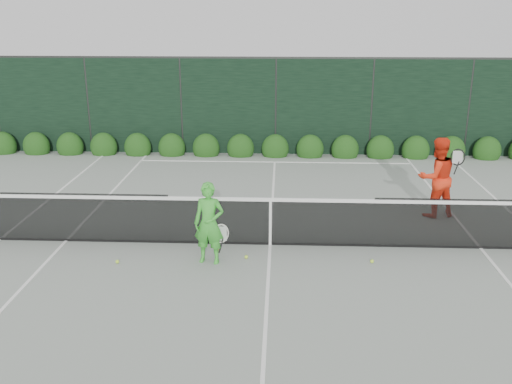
{
  "coord_description": "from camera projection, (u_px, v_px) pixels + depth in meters",
  "views": [
    {
      "loc": [
        0.2,
        -10.44,
        4.46
      ],
      "look_at": [
        -0.29,
        0.3,
        1.0
      ],
      "focal_mm": 40.0,
      "sensor_mm": 36.0,
      "label": 1
    }
  ],
  "objects": [
    {
      "name": "ground",
      "position": [
        270.0,
        245.0,
        11.3
      ],
      "size": [
        80.0,
        80.0,
        0.0
      ],
      "primitive_type": "plane",
      "color": "gray",
      "rests_on": "ground"
    },
    {
      "name": "tennis_net",
      "position": [
        269.0,
        220.0,
        11.14
      ],
      "size": [
        12.9,
        0.1,
        1.07
      ],
      "color": "black",
      "rests_on": "ground"
    },
    {
      "name": "player_woman",
      "position": [
        209.0,
        223.0,
        10.32
      ],
      "size": [
        0.65,
        0.43,
        1.52
      ],
      "rotation": [
        0.0,
        0.0,
        -0.13
      ],
      "color": "green",
      "rests_on": "ground"
    },
    {
      "name": "player_man",
      "position": [
        437.0,
        177.0,
        12.63
      ],
      "size": [
        1.03,
        0.9,
        1.8
      ],
      "rotation": [
        0.0,
        0.0,
        3.42
      ],
      "color": "red",
      "rests_on": "ground"
    },
    {
      "name": "court_lines",
      "position": [
        270.0,
        244.0,
        11.3
      ],
      "size": [
        11.03,
        23.83,
        0.01
      ],
      "color": "white",
      "rests_on": "ground"
    },
    {
      "name": "windscreen_fence",
      "position": [
        267.0,
        222.0,
        8.26
      ],
      "size": [
        32.0,
        21.07,
        3.06
      ],
      "color": "black",
      "rests_on": "ground"
    },
    {
      "name": "hedge_row",
      "position": [
        275.0,
        149.0,
        18.03
      ],
      "size": [
        31.66,
        0.65,
        0.94
      ],
      "color": "#11390F",
      "rests_on": "ground"
    },
    {
      "name": "tennis_balls",
      "position": [
        234.0,
        253.0,
        10.83
      ],
      "size": [
        4.75,
        1.28,
        0.07
      ],
      "color": "#C5F636",
      "rests_on": "ground"
    }
  ]
}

